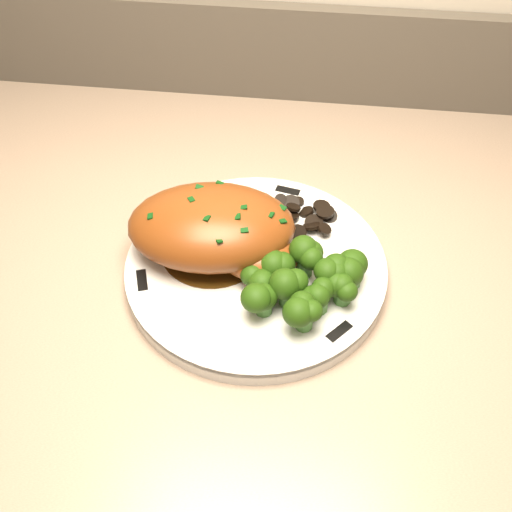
# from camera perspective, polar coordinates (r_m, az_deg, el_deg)

# --- Properties ---
(counter) EXTENTS (1.91, 0.64, 0.95)m
(counter) POSITION_cam_1_polar(r_m,az_deg,el_deg) (0.99, 16.89, -19.25)
(counter) COLOR brown
(counter) RESTS_ON ground
(plate) EXTENTS (0.25, 0.25, 0.02)m
(plate) POSITION_cam_1_polar(r_m,az_deg,el_deg) (0.61, -0.00, -1.16)
(plate) COLOR silver
(plate) RESTS_ON counter
(rim_accent_0) EXTENTS (0.03, 0.01, 0.00)m
(rim_accent_0) POSITION_cam_1_polar(r_m,az_deg,el_deg) (0.68, 2.84, 5.81)
(rim_accent_0) COLOR black
(rim_accent_0) RESTS_ON plate
(rim_accent_1) EXTENTS (0.02, 0.03, 0.00)m
(rim_accent_1) POSITION_cam_1_polar(r_m,az_deg,el_deg) (0.60, -10.10, -2.15)
(rim_accent_1) COLOR black
(rim_accent_1) RESTS_ON plate
(rim_accent_2) EXTENTS (0.02, 0.03, 0.00)m
(rim_accent_2) POSITION_cam_1_polar(r_m,az_deg,el_deg) (0.56, 7.41, -6.69)
(rim_accent_2) COLOR black
(rim_accent_2) RESTS_ON plate
(gravy_pool) EXTENTS (0.10, 0.10, 0.00)m
(gravy_pool) POSITION_cam_1_polar(r_m,az_deg,el_deg) (0.62, -3.84, 0.63)
(gravy_pool) COLOR #3C250B
(gravy_pool) RESTS_ON plate
(chicken_breast) EXTENTS (0.17, 0.12, 0.06)m
(chicken_breast) POSITION_cam_1_polar(r_m,az_deg,el_deg) (0.60, -3.49, 2.32)
(chicken_breast) COLOR brown
(chicken_breast) RESTS_ON plate
(mushroom_pile) EXTENTS (0.07, 0.06, 0.02)m
(mushroom_pile) POSITION_cam_1_polar(r_m,az_deg,el_deg) (0.64, 3.17, 3.27)
(mushroom_pile) COLOR black
(mushroom_pile) RESTS_ON plate
(broccoli_florets) EXTENTS (0.11, 0.08, 0.04)m
(broccoli_florets) POSITION_cam_1_polar(r_m,az_deg,el_deg) (0.57, 4.35, -2.26)
(broccoli_florets) COLOR #447933
(broccoli_florets) RESTS_ON plate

